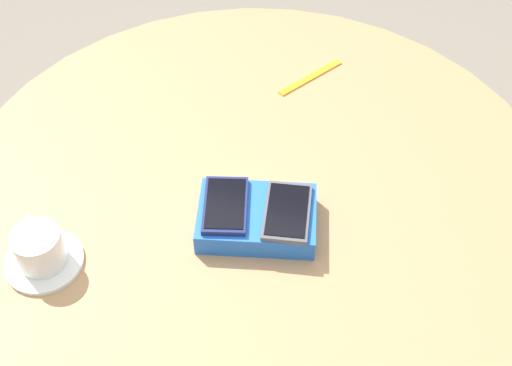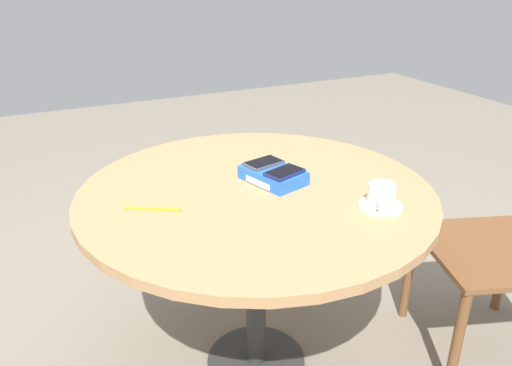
# 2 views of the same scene
# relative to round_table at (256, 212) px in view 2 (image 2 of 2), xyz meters

# --- Properties ---
(ground_plane) EXTENTS (8.00, 8.00, 0.00)m
(ground_plane) POSITION_rel_round_table_xyz_m (0.00, 0.00, -0.64)
(ground_plane) COLOR gray
(round_table) EXTENTS (1.13, 1.13, 0.72)m
(round_table) POSITION_rel_round_table_xyz_m (0.00, 0.00, 0.00)
(round_table) COLOR #2D2D2D
(round_table) RESTS_ON ground_plane
(phone_box) EXTENTS (0.23, 0.19, 0.04)m
(phone_box) POSITION_rel_round_table_xyz_m (-0.03, 0.08, 0.10)
(phone_box) COLOR blue
(phone_box) RESTS_ON round_table
(phone_gray) EXTENTS (0.10, 0.14, 0.01)m
(phone_gray) POSITION_rel_round_table_xyz_m (-0.08, 0.07, 0.13)
(phone_gray) COLOR #515156
(phone_gray) RESTS_ON phone_box
(phone_navy) EXTENTS (0.11, 0.14, 0.01)m
(phone_navy) POSITION_rel_round_table_xyz_m (0.02, 0.09, 0.13)
(phone_navy) COLOR navy
(phone_navy) RESTS_ON phone_box
(saucer) EXTENTS (0.13, 0.13, 0.01)m
(saucer) POSITION_rel_round_table_xyz_m (0.28, 0.27, 0.09)
(saucer) COLOR white
(saucer) RESTS_ON round_table
(coffee_cup) EXTENTS (0.09, 0.09, 0.07)m
(coffee_cup) POSITION_rel_round_table_xyz_m (0.28, 0.27, 0.13)
(coffee_cup) COLOR white
(coffee_cup) RESTS_ON saucer
(lanyard_strap) EXTENTS (0.10, 0.15, 0.00)m
(lanyard_strap) POSITION_rel_round_table_xyz_m (-0.00, -0.33, 0.08)
(lanyard_strap) COLOR orange
(lanyard_strap) RESTS_ON round_table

